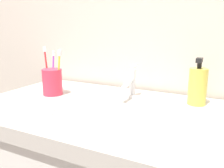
# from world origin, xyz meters

# --- Properties ---
(tiled_wall_back) EXTENTS (2.21, 0.04, 2.40)m
(tiled_wall_back) POSITION_xyz_m (0.00, 0.32, 1.20)
(tiled_wall_back) COLOR beige
(tiled_wall_back) RESTS_ON ground
(sink_basin) EXTENTS (0.41, 0.41, 0.12)m
(sink_basin) POSITION_xyz_m (0.01, -0.04, 0.86)
(sink_basin) COLOR white
(sink_basin) RESTS_ON vanity_counter
(faucet) EXTENTS (0.02, 0.16, 0.12)m
(faucet) POSITION_xyz_m (0.01, 0.15, 0.96)
(faucet) COLOR silver
(faucet) RESTS_ON sink_basin
(toothbrush_cup) EXTENTS (0.08, 0.08, 0.11)m
(toothbrush_cup) POSITION_xyz_m (-0.30, 0.04, 0.96)
(toothbrush_cup) COLOR #D8334C
(toothbrush_cup) RESTS_ON vanity_counter
(toothbrush_yellow) EXTENTS (0.04, 0.02, 0.18)m
(toothbrush_yellow) POSITION_xyz_m (-0.26, 0.05, 1.01)
(toothbrush_yellow) COLOR yellow
(toothbrush_yellow) RESTS_ON toothbrush_cup
(toothbrush_purple) EXTENTS (0.03, 0.05, 0.17)m
(toothbrush_purple) POSITION_xyz_m (-0.33, 0.08, 1.01)
(toothbrush_purple) COLOR purple
(toothbrush_purple) RESTS_ON toothbrush_cup
(toothbrush_red) EXTENTS (0.04, 0.02, 0.19)m
(toothbrush_red) POSITION_xyz_m (-0.34, 0.05, 1.02)
(toothbrush_red) COLOR red
(toothbrush_red) RESTS_ON toothbrush_cup
(soap_dispenser) EXTENTS (0.06, 0.06, 0.17)m
(soap_dispenser) POSITION_xyz_m (0.25, 0.18, 0.97)
(soap_dispenser) COLOR #DBCC4C
(soap_dispenser) RESTS_ON vanity_counter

